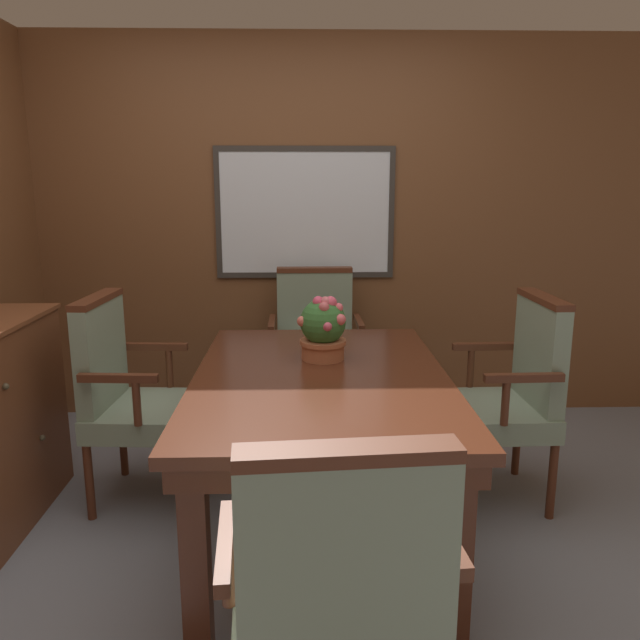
{
  "coord_description": "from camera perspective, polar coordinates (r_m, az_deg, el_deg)",
  "views": [
    {
      "loc": [
        0.09,
        -2.32,
        1.55
      ],
      "look_at": [
        0.16,
        0.35,
        0.95
      ],
      "focal_mm": 35.0,
      "sensor_mm": 36.0,
      "label": 1
    }
  ],
  "objects": [
    {
      "name": "potted_plant",
      "position": [
        2.82,
        0.29,
        -0.78
      ],
      "size": [
        0.22,
        0.24,
        0.3
      ],
      "color": "#B2603D",
      "rests_on": "dining_table"
    },
    {
      "name": "dining_table",
      "position": [
        2.67,
        0.09,
        -6.94
      ],
      "size": [
        1.07,
        1.61,
        0.75
      ],
      "color": "#4C2314",
      "rests_on": "ground_plane"
    },
    {
      "name": "wall_back",
      "position": [
        4.12,
        -2.8,
        8.08
      ],
      "size": [
        7.2,
        0.08,
        2.45
      ],
      "color": "brown",
      "rests_on": "ground_plane"
    },
    {
      "name": "chair_left_far",
      "position": [
        3.18,
        -16.94,
        -6.27
      ],
      "size": [
        0.54,
        0.59,
        1.02
      ],
      "rotation": [
        0.0,
        0.0,
        1.51
      ],
      "color": "#562B19",
      "rests_on": "ground_plane"
    },
    {
      "name": "chair_right_far",
      "position": [
        3.19,
        17.01,
        -6.23
      ],
      "size": [
        0.52,
        0.58,
        1.02
      ],
      "rotation": [
        0.0,
        0.0,
        -1.54
      ],
      "color": "#562B19",
      "rests_on": "ground_plane"
    },
    {
      "name": "chair_head_near",
      "position": [
        1.65,
        1.65,
        -24.66
      ],
      "size": [
        0.59,
        0.55,
        1.02
      ],
      "rotation": [
        0.0,
        0.0,
        3.22
      ],
      "color": "#562B19",
      "rests_on": "ground_plane"
    },
    {
      "name": "ground_plane",
      "position": [
        2.79,
        -3.36,
        -21.2
      ],
      "size": [
        14.0,
        14.0,
        0.0
      ],
      "primitive_type": "plane",
      "color": "gray"
    },
    {
      "name": "chair_head_far",
      "position": [
        3.88,
        -0.43,
        -2.32
      ],
      "size": [
        0.57,
        0.52,
        1.02
      ],
      "rotation": [
        0.0,
        0.0,
        0.02
      ],
      "color": "#562B19",
      "rests_on": "ground_plane"
    }
  ]
}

